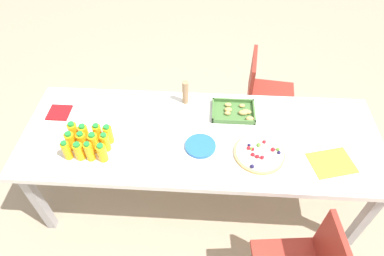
% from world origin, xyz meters
% --- Properties ---
extents(ground_plane, '(12.00, 12.00, 0.00)m').
position_xyz_m(ground_plane, '(0.00, 0.00, 0.00)').
color(ground_plane, tan).
extents(party_table, '(2.38, 0.84, 0.73)m').
position_xyz_m(party_table, '(0.00, 0.00, 0.67)').
color(party_table, silver).
rests_on(party_table, ground_plane).
extents(chair_far_right, '(0.44, 0.44, 0.83)m').
position_xyz_m(chair_far_right, '(0.51, 0.75, 0.50)').
color(chair_far_right, maroon).
rests_on(chair_far_right, ground_plane).
extents(juice_bottle_0, '(0.05, 0.05, 0.14)m').
position_xyz_m(juice_bottle_0, '(-0.81, -0.23, 0.80)').
color(juice_bottle_0, '#FAAE14').
rests_on(juice_bottle_0, party_table).
extents(juice_bottle_1, '(0.06, 0.06, 0.13)m').
position_xyz_m(juice_bottle_1, '(-0.74, -0.23, 0.80)').
color(juice_bottle_1, '#FAAC14').
rests_on(juice_bottle_1, party_table).
extents(juice_bottle_2, '(0.05, 0.05, 0.15)m').
position_xyz_m(juice_bottle_2, '(-0.67, -0.24, 0.80)').
color(juice_bottle_2, '#F9AE14').
rests_on(juice_bottle_2, party_table).
extents(juice_bottle_3, '(0.06, 0.06, 0.14)m').
position_xyz_m(juice_bottle_3, '(-0.60, -0.24, 0.80)').
color(juice_bottle_3, '#F9AE14').
rests_on(juice_bottle_3, party_table).
extents(juice_bottle_4, '(0.06, 0.06, 0.14)m').
position_xyz_m(juice_bottle_4, '(-0.81, -0.15, 0.80)').
color(juice_bottle_4, '#FAAE14').
rests_on(juice_bottle_4, party_table).
extents(juice_bottle_5, '(0.06, 0.06, 0.14)m').
position_xyz_m(juice_bottle_5, '(-0.74, -0.16, 0.80)').
color(juice_bottle_5, '#FAAC14').
rests_on(juice_bottle_5, party_table).
extents(juice_bottle_6, '(0.06, 0.06, 0.15)m').
position_xyz_m(juice_bottle_6, '(-0.66, -0.16, 0.80)').
color(juice_bottle_6, '#F9AD14').
rests_on(juice_bottle_6, party_table).
extents(juice_bottle_7, '(0.05, 0.05, 0.14)m').
position_xyz_m(juice_bottle_7, '(-0.59, -0.15, 0.80)').
color(juice_bottle_7, '#F9AE14').
rests_on(juice_bottle_7, party_table).
extents(juice_bottle_8, '(0.06, 0.06, 0.15)m').
position_xyz_m(juice_bottle_8, '(-0.82, -0.08, 0.80)').
color(juice_bottle_8, '#F9AE14').
rests_on(juice_bottle_8, party_table).
extents(juice_bottle_9, '(0.06, 0.06, 0.14)m').
position_xyz_m(juice_bottle_9, '(-0.75, -0.09, 0.80)').
color(juice_bottle_9, '#FAAD14').
rests_on(juice_bottle_9, party_table).
extents(juice_bottle_10, '(0.06, 0.06, 0.14)m').
position_xyz_m(juice_bottle_10, '(-0.66, -0.08, 0.80)').
color(juice_bottle_10, '#F9AD14').
rests_on(juice_bottle_10, party_table).
extents(juice_bottle_11, '(0.06, 0.06, 0.14)m').
position_xyz_m(juice_bottle_11, '(-0.59, -0.09, 0.80)').
color(juice_bottle_11, '#FAAD14').
rests_on(juice_bottle_11, party_table).
extents(fruit_pizza, '(0.32, 0.32, 0.05)m').
position_xyz_m(fruit_pizza, '(0.37, -0.14, 0.75)').
color(fruit_pizza, tan).
rests_on(fruit_pizza, party_table).
extents(snack_tray, '(0.30, 0.22, 0.04)m').
position_xyz_m(snack_tray, '(0.23, 0.22, 0.75)').
color(snack_tray, '#477238').
rests_on(snack_tray, party_table).
extents(plate_stack, '(0.20, 0.20, 0.02)m').
position_xyz_m(plate_stack, '(0.00, -0.10, 0.74)').
color(plate_stack, blue).
rests_on(plate_stack, party_table).
extents(napkin_stack, '(0.15, 0.15, 0.01)m').
position_xyz_m(napkin_stack, '(-1.01, 0.15, 0.74)').
color(napkin_stack, red).
rests_on(napkin_stack, party_table).
extents(cardboard_tube, '(0.04, 0.04, 0.18)m').
position_xyz_m(cardboard_tube, '(-0.13, 0.32, 0.83)').
color(cardboard_tube, '#9E7A56').
rests_on(cardboard_tube, party_table).
extents(paper_folder, '(0.30, 0.26, 0.01)m').
position_xyz_m(paper_folder, '(0.81, -0.18, 0.74)').
color(paper_folder, yellow).
rests_on(paper_folder, party_table).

